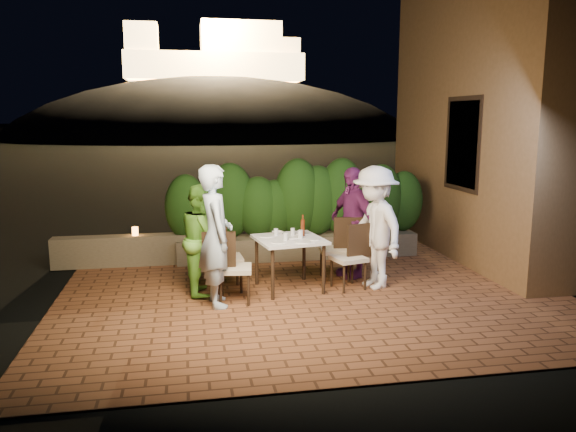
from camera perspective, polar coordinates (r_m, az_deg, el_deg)
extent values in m
plane|color=black|center=(7.72, 3.00, -8.56)|extent=(400.00, 400.00, 0.00)
cube|color=brown|center=(8.20, 2.18, -7.83)|extent=(7.00, 6.00, 0.15)
cube|color=brown|center=(10.55, 20.14, 9.77)|extent=(1.60, 5.00, 5.00)
cube|color=black|center=(9.74, 17.47, 6.99)|extent=(0.08, 1.00, 1.40)
cube|color=black|center=(9.74, 17.41, 7.00)|extent=(0.06, 1.15, 1.55)
cube|color=brown|center=(9.87, 1.06, -3.08)|extent=(4.20, 0.55, 0.40)
cube|color=brown|center=(9.73, -16.57, -3.39)|extent=(2.20, 0.30, 0.50)
ellipsoid|color=black|center=(67.53, -7.22, 4.53)|extent=(52.00, 40.00, 22.00)
cylinder|color=white|center=(7.66, -1.00, -2.68)|extent=(0.20, 0.20, 0.01)
cylinder|color=white|center=(8.06, -2.23, -2.04)|extent=(0.22, 0.22, 0.01)
cylinder|color=white|center=(7.87, 2.52, -2.34)|extent=(0.22, 0.22, 0.01)
cylinder|color=white|center=(8.23, 1.48, -1.79)|extent=(0.20, 0.20, 0.01)
cylinder|color=white|center=(7.95, 0.30, -2.20)|extent=(0.20, 0.20, 0.01)
cylinder|color=white|center=(7.69, 1.50, -2.63)|extent=(0.23, 0.23, 0.01)
cylinder|color=silver|center=(7.80, -0.26, -2.09)|extent=(0.06, 0.06, 0.11)
cylinder|color=silver|center=(8.09, -1.23, -1.65)|extent=(0.06, 0.06, 0.11)
cylinder|color=silver|center=(7.91, 1.26, -1.86)|extent=(0.07, 0.07, 0.12)
cylinder|color=silver|center=(8.15, 0.48, -1.58)|extent=(0.06, 0.06, 0.10)
imported|color=white|center=(8.22, -1.07, -1.70)|extent=(0.19, 0.19, 0.04)
imported|color=#A5C0D4|center=(7.31, -7.35, -2.01)|extent=(0.51, 0.72, 1.85)
imported|color=#78CF40|center=(7.87, -8.66, -2.34)|extent=(0.60, 0.76, 1.54)
imported|color=white|center=(8.12, 8.80, -1.17)|extent=(0.94, 1.27, 1.76)
imported|color=#68225F|center=(8.64, 6.51, -0.64)|extent=(0.74, 1.08, 1.70)
cylinder|color=orange|center=(9.64, -15.27, -1.51)|extent=(0.10, 0.10, 0.14)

